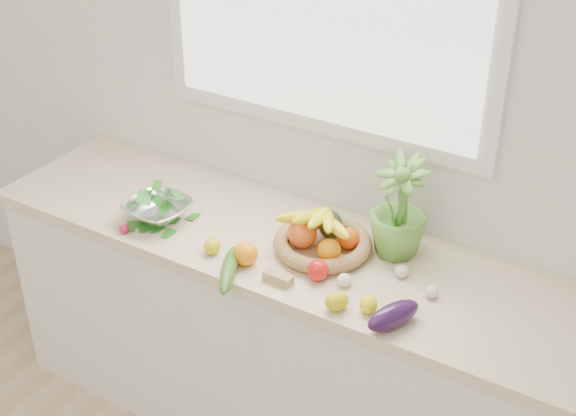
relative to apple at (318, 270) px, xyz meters
The scene contains 18 objects.
back_wall 0.65m from the apple, 118.47° to the left, with size 4.50×0.02×2.70m, color white.
counter_cabinet 0.58m from the apple, 149.10° to the left, with size 2.20×0.58×0.86m, color silver.
countertop 0.29m from the apple, 149.10° to the left, with size 2.24×0.62×0.04m, color beige.
orange_loose 0.26m from the apple, 168.56° to the right, with size 0.08×0.08×0.08m, color orange.
lemon_a 0.39m from the apple, behind, with size 0.06×0.07×0.06m, color #D2C20B.
lemon_b 0.17m from the apple, 39.38° to the right, with size 0.06×0.08×0.06m, color #D9C10B.
lemon_c 0.23m from the apple, 16.39° to the right, with size 0.06×0.07×0.06m, color yellow.
apple is the anchor object (origin of this frame).
ginger 0.13m from the apple, 142.36° to the right, with size 0.10×0.04×0.03m, color tan.
garlic_a 0.37m from the apple, 16.71° to the left, with size 0.05×0.05×0.04m, color white.
garlic_b 0.28m from the apple, 34.88° to the left, with size 0.05×0.05×0.04m, color beige.
garlic_c 0.09m from the apple, 10.68° to the left, with size 0.05×0.05×0.04m, color white.
eggplant 0.32m from the apple, 15.62° to the right, with size 0.07×0.19×0.08m, color #290F37.
cucumber 0.29m from the apple, 152.40° to the right, with size 0.05×0.27×0.05m, color #265819.
radish 0.74m from the apple, behind, with size 0.04×0.04×0.04m, color #C2183D.
potted_herb 0.35m from the apple, 61.30° to the left, with size 0.20×0.20×0.36m, color #609B38.
fruit_basket 0.17m from the apple, 115.24° to the left, with size 0.40×0.40×0.18m.
colander_with_spinach 0.68m from the apple, behind, with size 0.25×0.25×0.12m.
Camera 1 is at (1.28, -0.06, 2.46)m, focal length 50.00 mm.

